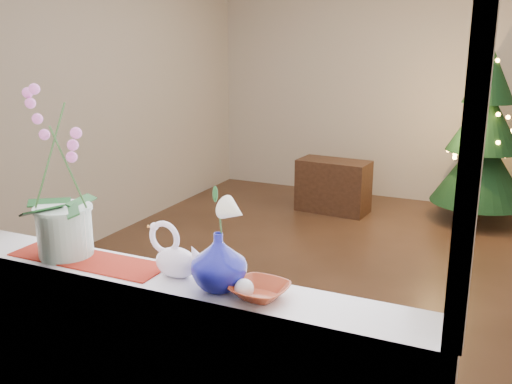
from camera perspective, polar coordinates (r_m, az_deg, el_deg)
ground at (r=4.62m, az=8.02°, el=-8.17°), size 5.00×5.00×0.00m
wall_back at (r=6.71m, az=14.84°, el=10.61°), size 4.50×0.10×2.70m
wall_front at (r=2.03m, az=-11.67°, el=1.65°), size 4.50×0.10×2.70m
wall_left at (r=5.36m, az=-15.40°, el=9.58°), size 0.10×5.00×2.70m
windowsill at (r=2.27m, az=-9.12°, el=-8.74°), size 2.20×0.26×0.04m
window_frame at (r=2.01m, az=-11.69°, el=11.60°), size 2.22×0.06×1.60m
runner at (r=2.49m, az=-16.49°, el=-6.51°), size 0.70×0.20×0.01m
orchid_pot at (r=2.46m, az=-19.06°, el=1.73°), size 0.29×0.29×0.72m
swan at (r=2.22m, az=-8.01°, el=-5.88°), size 0.26×0.18×0.20m
blue_vase at (r=2.09m, az=-3.76°, el=-6.51°), size 0.28×0.28×0.25m
lily at (r=2.02m, az=-3.86°, el=-0.76°), size 0.14×0.08×0.19m
paperweight at (r=2.05m, az=-1.20°, el=-9.63°), size 0.09×0.09×0.07m
amber_dish at (r=2.06m, az=0.38°, el=-9.94°), size 0.19×0.19×0.04m
xmas_tree at (r=6.11m, az=21.85°, el=5.11°), size 0.98×0.98×1.74m
side_table at (r=6.19m, az=7.74°, el=0.60°), size 0.78×0.43×0.56m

